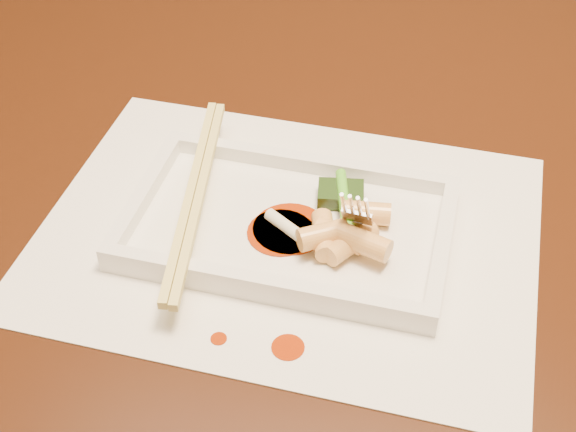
% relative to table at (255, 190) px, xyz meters
% --- Properties ---
extents(table, '(1.40, 0.90, 0.75)m').
position_rel_table_xyz_m(table, '(0.00, 0.00, 0.00)').
color(table, black).
rests_on(table, ground).
extents(placemat, '(0.40, 0.30, 0.00)m').
position_rel_table_xyz_m(placemat, '(0.08, -0.16, 0.10)').
color(placemat, white).
rests_on(placemat, table).
extents(sauce_splatter_a, '(0.02, 0.02, 0.00)m').
position_rel_table_xyz_m(sauce_splatter_a, '(0.11, -0.27, 0.10)').
color(sauce_splatter_a, '#9C2A04').
rests_on(sauce_splatter_a, placemat).
extents(sauce_splatter_b, '(0.01, 0.01, 0.00)m').
position_rel_table_xyz_m(sauce_splatter_b, '(0.06, -0.28, 0.10)').
color(sauce_splatter_b, '#9C2A04').
rests_on(sauce_splatter_b, placemat).
extents(plate_base, '(0.26, 0.16, 0.01)m').
position_rel_table_xyz_m(plate_base, '(0.08, -0.16, 0.11)').
color(plate_base, white).
rests_on(plate_base, placemat).
extents(plate_rim_far, '(0.26, 0.01, 0.01)m').
position_rel_table_xyz_m(plate_rim_far, '(0.08, -0.08, 0.12)').
color(plate_rim_far, white).
rests_on(plate_rim_far, plate_base).
extents(plate_rim_near, '(0.26, 0.01, 0.01)m').
position_rel_table_xyz_m(plate_rim_near, '(0.08, -0.23, 0.12)').
color(plate_rim_near, white).
rests_on(plate_rim_near, plate_base).
extents(plate_rim_left, '(0.01, 0.14, 0.01)m').
position_rel_table_xyz_m(plate_rim_left, '(-0.05, -0.16, 0.12)').
color(plate_rim_left, white).
rests_on(plate_rim_left, plate_base).
extents(plate_rim_right, '(0.01, 0.14, 0.01)m').
position_rel_table_xyz_m(plate_rim_right, '(0.20, -0.16, 0.12)').
color(plate_rim_right, white).
rests_on(plate_rim_right, plate_base).
extents(veg_piece, '(0.04, 0.03, 0.01)m').
position_rel_table_xyz_m(veg_piece, '(0.11, -0.12, 0.12)').
color(veg_piece, black).
rests_on(veg_piece, plate_base).
extents(scallion_white, '(0.04, 0.03, 0.01)m').
position_rel_table_xyz_m(scallion_white, '(0.08, -0.17, 0.12)').
color(scallion_white, '#EAEACC').
rests_on(scallion_white, plate_base).
extents(scallion_green, '(0.03, 0.08, 0.01)m').
position_rel_table_xyz_m(scallion_green, '(0.12, -0.14, 0.12)').
color(scallion_green, green).
rests_on(scallion_green, plate_base).
extents(chopstick_a, '(0.05, 0.24, 0.01)m').
position_rel_table_xyz_m(chopstick_a, '(-0.00, -0.16, 0.13)').
color(chopstick_a, '#DED06F').
rests_on(chopstick_a, plate_rim_near).
extents(chopstick_b, '(0.05, 0.24, 0.01)m').
position_rel_table_xyz_m(chopstick_b, '(0.00, -0.16, 0.13)').
color(chopstick_b, '#DED06F').
rests_on(chopstick_b, plate_rim_near).
extents(fork, '(0.09, 0.10, 0.14)m').
position_rel_table_xyz_m(fork, '(0.15, -0.14, 0.18)').
color(fork, silver).
rests_on(fork, plate_base).
extents(sauce_blob_0, '(0.04, 0.04, 0.00)m').
position_rel_table_xyz_m(sauce_blob_0, '(0.08, -0.17, 0.11)').
color(sauce_blob_0, '#9C2A04').
rests_on(sauce_blob_0, plate_base).
extents(sauce_blob_1, '(0.05, 0.05, 0.00)m').
position_rel_table_xyz_m(sauce_blob_1, '(0.07, -0.17, 0.11)').
color(sauce_blob_1, '#9C2A04').
rests_on(sauce_blob_1, plate_base).
extents(sauce_blob_2, '(0.06, 0.06, 0.00)m').
position_rel_table_xyz_m(sauce_blob_2, '(0.08, -0.16, 0.11)').
color(sauce_blob_2, '#9C2A04').
rests_on(sauce_blob_2, plate_base).
extents(rice_cake_0, '(0.04, 0.05, 0.02)m').
position_rel_table_xyz_m(rice_cake_0, '(0.13, -0.18, 0.12)').
color(rice_cake_0, '#F6C973').
rests_on(rice_cake_0, plate_base).
extents(rice_cake_1, '(0.04, 0.03, 0.02)m').
position_rel_table_xyz_m(rice_cake_1, '(0.12, -0.17, 0.12)').
color(rice_cake_1, '#F6C973').
rests_on(rice_cake_1, plate_base).
extents(rice_cake_2, '(0.05, 0.03, 0.02)m').
position_rel_table_xyz_m(rice_cake_2, '(0.14, -0.18, 0.13)').
color(rice_cake_2, '#F6C973').
rests_on(rice_cake_2, plate_base).
extents(rice_cake_3, '(0.04, 0.02, 0.02)m').
position_rel_table_xyz_m(rice_cake_3, '(0.14, -0.14, 0.12)').
color(rice_cake_3, '#F6C973').
rests_on(rice_cake_3, plate_base).
extents(rice_cake_4, '(0.03, 0.05, 0.02)m').
position_rel_table_xyz_m(rice_cake_4, '(0.11, -0.17, 0.12)').
color(rice_cake_4, '#F6C973').
rests_on(rice_cake_4, plate_base).
extents(rice_cake_5, '(0.04, 0.04, 0.02)m').
position_rel_table_xyz_m(rice_cake_5, '(0.11, -0.18, 0.13)').
color(rice_cake_5, '#F6C973').
rests_on(rice_cake_5, plate_base).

